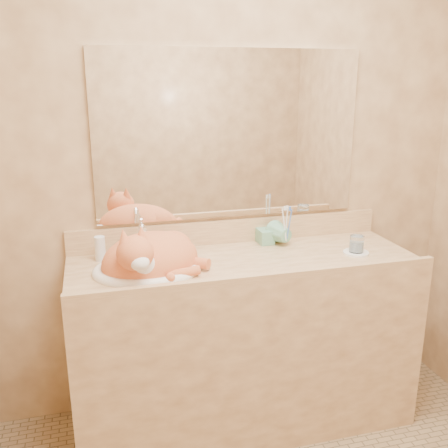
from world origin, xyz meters
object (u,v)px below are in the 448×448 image
object	(u,v)px
vanity_counter	(244,342)
water_glass	(357,244)
sink_basin	(147,255)
cat	(150,255)
soap_dispenser	(269,231)
toothbrush_cup	(287,237)

from	to	relation	value
vanity_counter	water_glass	distance (m)	0.72
sink_basin	cat	bearing A→B (deg)	-66.13
cat	vanity_counter	bearing A→B (deg)	-14.58
sink_basin	water_glass	xyz separation A→B (m)	(0.98, -0.04, -0.02)
sink_basin	water_glass	bearing A→B (deg)	-13.00
soap_dispenser	water_glass	distance (m)	0.42
water_glass	sink_basin	bearing A→B (deg)	177.75
soap_dispenser	vanity_counter	bearing A→B (deg)	-138.96
sink_basin	cat	distance (m)	0.02
soap_dispenser	water_glass	world-z (taller)	soap_dispenser
soap_dispenser	water_glass	size ratio (longest dim) A/B	2.04
vanity_counter	toothbrush_cup	xyz separation A→B (m)	(0.25, 0.12, 0.48)
sink_basin	toothbrush_cup	xyz separation A→B (m)	(0.70, 0.14, -0.02)
soap_dispenser	toothbrush_cup	distance (m)	0.09
cat	soap_dispenser	xyz separation A→B (m)	(0.61, 0.19, 0.01)
soap_dispenser	toothbrush_cup	world-z (taller)	soap_dispenser
toothbrush_cup	soap_dispenser	bearing A→B (deg)	152.90
vanity_counter	cat	world-z (taller)	cat
cat	toothbrush_cup	world-z (taller)	cat
water_glass	vanity_counter	bearing A→B (deg)	173.72
water_glass	cat	bearing A→B (deg)	178.65
cat	water_glass	world-z (taller)	cat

